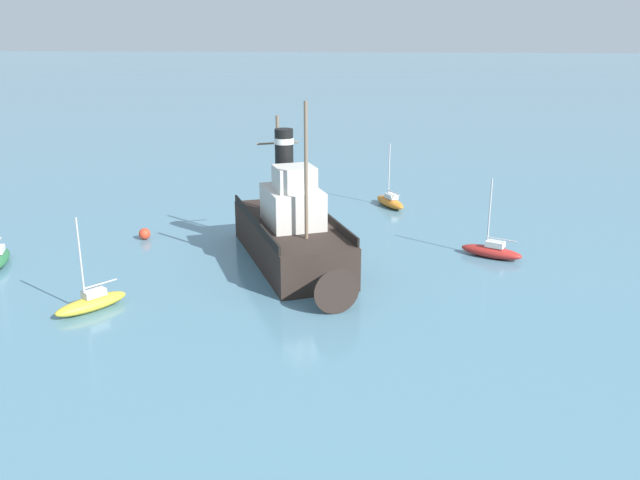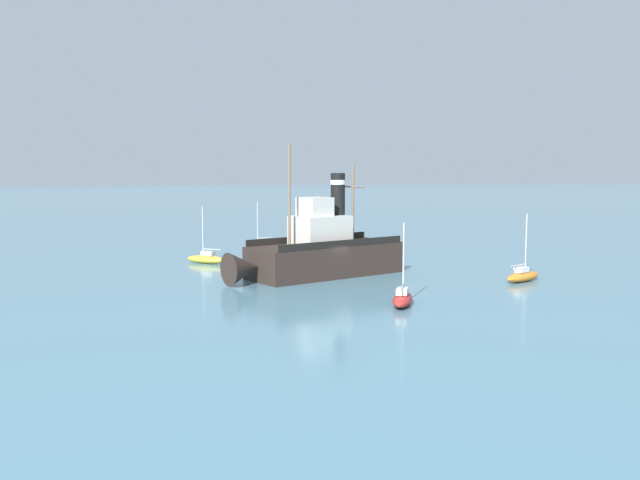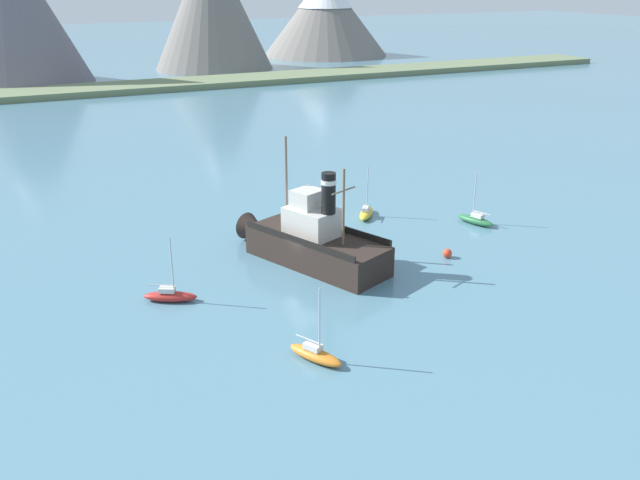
% 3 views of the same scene
% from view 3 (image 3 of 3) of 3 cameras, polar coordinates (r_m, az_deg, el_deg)
% --- Properties ---
extents(ground_plane, '(600.00, 600.00, 0.00)m').
position_cam_3_polar(ground_plane, '(53.69, -1.54, -2.33)').
color(ground_plane, teal).
extents(mountain_ridge, '(166.47, 53.96, 31.50)m').
position_cam_3_polar(mountain_ridge, '(170.24, -16.82, 17.99)').
color(mountain_ridge, '#56545B').
rests_on(mountain_ridge, ground).
extents(shoreline_strip, '(240.00, 12.00, 1.20)m').
position_cam_3_polar(shoreline_strip, '(142.58, -17.23, 12.08)').
color(shoreline_strip, '#6B7A56').
rests_on(shoreline_strip, ground).
extents(old_tugboat, '(8.72, 14.58, 9.90)m').
position_cam_3_polar(old_tugboat, '(53.99, -0.74, -0.07)').
color(old_tugboat, '#2D231E').
rests_on(old_tugboat, ground).
extents(sailboat_orange, '(2.75, 3.87, 4.90)m').
position_cam_3_polar(sailboat_orange, '(41.18, -0.39, -9.58)').
color(sailboat_orange, orange).
rests_on(sailboat_orange, ground).
extents(sailboat_yellow, '(3.24, 3.65, 4.90)m').
position_cam_3_polar(sailboat_yellow, '(64.85, 3.92, 2.32)').
color(sailboat_yellow, gold).
rests_on(sailboat_yellow, ground).
extents(sailboat_red, '(3.89, 2.70, 4.90)m').
position_cam_3_polar(sailboat_red, '(49.31, -12.51, -4.59)').
color(sailboat_red, '#B22823').
rests_on(sailboat_red, ground).
extents(sailboat_green, '(2.31, 3.95, 4.90)m').
position_cam_3_polar(sailboat_green, '(64.46, 12.96, 1.68)').
color(sailboat_green, '#286B3D').
rests_on(sailboat_green, ground).
extents(mooring_buoy, '(0.76, 0.76, 0.76)m').
position_cam_3_polar(mooring_buoy, '(56.33, 10.67, -1.11)').
color(mooring_buoy, red).
rests_on(mooring_buoy, ground).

